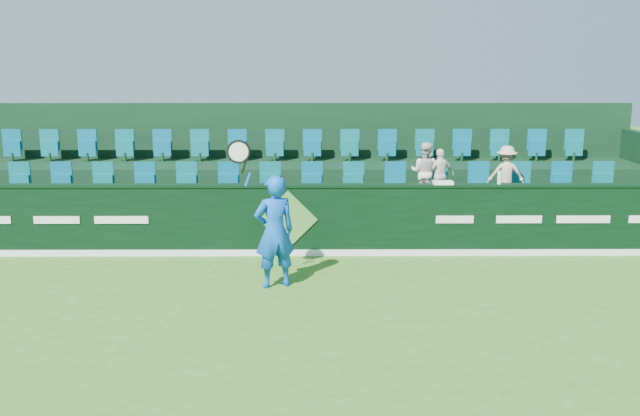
{
  "coord_description": "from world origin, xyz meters",
  "views": [
    {
      "loc": [
        0.52,
        -9.02,
        3.64
      ],
      "look_at": [
        0.59,
        2.8,
        1.15
      ],
      "focal_mm": 40.0,
      "sensor_mm": 36.0,
      "label": 1
    }
  ],
  "objects_px": {
    "tennis_player": "(274,231)",
    "towel": "(443,183)",
    "spectator_left": "(425,172)",
    "spectator_right": "(506,174)",
    "drinks_bottle": "(499,177)",
    "spectator_middle": "(440,175)"
  },
  "relations": [
    {
      "from": "tennis_player",
      "to": "towel",
      "type": "xyz_separation_m",
      "value": [
        3.03,
        1.92,
        0.45
      ]
    },
    {
      "from": "spectator_right",
      "to": "towel",
      "type": "height_order",
      "value": "spectator_right"
    },
    {
      "from": "spectator_left",
      "to": "towel",
      "type": "relative_size",
      "value": 3.28
    },
    {
      "from": "spectator_left",
      "to": "towel",
      "type": "xyz_separation_m",
      "value": [
        0.17,
        -1.12,
        -0.02
      ]
    },
    {
      "from": "spectator_left",
      "to": "drinks_bottle",
      "type": "bearing_deg",
      "value": 162.32
    },
    {
      "from": "tennis_player",
      "to": "spectator_middle",
      "type": "height_order",
      "value": "tennis_player"
    },
    {
      "from": "spectator_left",
      "to": "spectator_right",
      "type": "height_order",
      "value": "spectator_left"
    },
    {
      "from": "spectator_middle",
      "to": "spectator_right",
      "type": "xyz_separation_m",
      "value": [
        1.33,
        0.0,
        0.03
      ]
    },
    {
      "from": "spectator_middle",
      "to": "spectator_right",
      "type": "relative_size",
      "value": 0.95
    },
    {
      "from": "spectator_middle",
      "to": "drinks_bottle",
      "type": "relative_size",
      "value": 4.34
    },
    {
      "from": "tennis_player",
      "to": "drinks_bottle",
      "type": "height_order",
      "value": "tennis_player"
    },
    {
      "from": "tennis_player",
      "to": "towel",
      "type": "height_order",
      "value": "tennis_player"
    },
    {
      "from": "tennis_player",
      "to": "spectator_middle",
      "type": "distance_m",
      "value": 4.41
    },
    {
      "from": "spectator_left",
      "to": "spectator_middle",
      "type": "relative_size",
      "value": 1.12
    },
    {
      "from": "spectator_left",
      "to": "spectator_right",
      "type": "xyz_separation_m",
      "value": [
        1.64,
        0.0,
        -0.04
      ]
    },
    {
      "from": "tennis_player",
      "to": "spectator_right",
      "type": "xyz_separation_m",
      "value": [
        4.5,
        3.04,
        0.43
      ]
    },
    {
      "from": "spectator_middle",
      "to": "spectator_left",
      "type": "bearing_deg",
      "value": -22.44
    },
    {
      "from": "drinks_bottle",
      "to": "towel",
      "type": "bearing_deg",
      "value": 180.0
    },
    {
      "from": "tennis_player",
      "to": "spectator_left",
      "type": "xyz_separation_m",
      "value": [
        2.86,
        3.04,
        0.47
      ]
    },
    {
      "from": "spectator_right",
      "to": "towel",
      "type": "bearing_deg",
      "value": 42.54
    },
    {
      "from": "spectator_left",
      "to": "spectator_right",
      "type": "relative_size",
      "value": 1.06
    },
    {
      "from": "spectator_left",
      "to": "drinks_bottle",
      "type": "relative_size",
      "value": 4.87
    }
  ]
}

